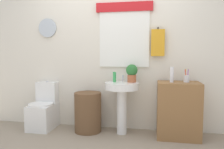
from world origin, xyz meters
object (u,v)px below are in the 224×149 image
(laundry_hamper, at_px, (88,112))
(potted_plant, at_px, (132,72))
(pedestal_sink, at_px, (122,96))
(wooden_cabinet, at_px, (178,110))
(lotion_bottle, at_px, (172,75))
(toothbrush_cup, at_px, (186,78))
(toilet, at_px, (44,110))
(soap_bottle, at_px, (115,77))

(laundry_hamper, xyz_separation_m, potted_plant, (0.67, 0.06, 0.62))
(pedestal_sink, bearing_deg, potted_plant, 23.20)
(pedestal_sink, bearing_deg, laundry_hamper, -180.00)
(laundry_hamper, xyz_separation_m, pedestal_sink, (0.53, 0.00, 0.28))
(wooden_cabinet, height_order, potted_plant, potted_plant)
(pedestal_sink, height_order, lotion_bottle, lotion_bottle)
(laundry_hamper, bearing_deg, wooden_cabinet, 0.00)
(toothbrush_cup, bearing_deg, pedestal_sink, -178.75)
(lotion_bottle, height_order, toothbrush_cup, lotion_bottle)
(pedestal_sink, height_order, toothbrush_cup, toothbrush_cup)
(toilet, distance_m, laundry_hamper, 0.75)
(toilet, bearing_deg, wooden_cabinet, -0.94)
(laundry_hamper, distance_m, potted_plant, 0.91)
(pedestal_sink, height_order, wooden_cabinet, wooden_cabinet)
(pedestal_sink, height_order, soap_bottle, soap_bottle)
(pedestal_sink, height_order, potted_plant, potted_plant)
(toilet, height_order, soap_bottle, soap_bottle)
(potted_plant, relative_size, toothbrush_cup, 1.45)
(laundry_hamper, bearing_deg, pedestal_sink, 0.00)
(lotion_bottle, bearing_deg, toilet, 177.85)
(laundry_hamper, distance_m, pedestal_sink, 0.60)
(pedestal_sink, xyz_separation_m, potted_plant, (0.14, 0.06, 0.34))
(wooden_cabinet, xyz_separation_m, potted_plant, (-0.67, 0.06, 0.52))
(laundry_hamper, height_order, wooden_cabinet, wooden_cabinet)
(laundry_hamper, height_order, potted_plant, potted_plant)
(toilet, relative_size, wooden_cabinet, 0.94)
(pedestal_sink, bearing_deg, wooden_cabinet, -0.00)
(laundry_hamper, xyz_separation_m, toothbrush_cup, (1.44, 0.02, 0.55))
(toilet, xyz_separation_m, toothbrush_cup, (2.19, -0.01, 0.57))
(toilet, distance_m, potted_plant, 1.55)
(soap_bottle, height_order, lotion_bottle, lotion_bottle)
(laundry_hamper, relative_size, wooden_cabinet, 0.76)
(potted_plant, bearing_deg, soap_bottle, -177.80)
(laundry_hamper, relative_size, soap_bottle, 3.99)
(soap_bottle, height_order, potted_plant, potted_plant)
(toilet, bearing_deg, potted_plant, 1.03)
(wooden_cabinet, xyz_separation_m, soap_bottle, (-0.93, 0.05, 0.45))
(wooden_cabinet, distance_m, lotion_bottle, 0.52)
(wooden_cabinet, bearing_deg, soap_bottle, 176.93)
(laundry_hamper, height_order, lotion_bottle, lotion_bottle)
(laundry_hamper, bearing_deg, lotion_bottle, -1.85)
(wooden_cabinet, relative_size, lotion_bottle, 3.66)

